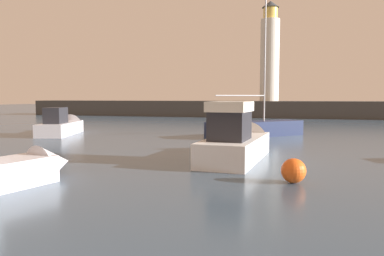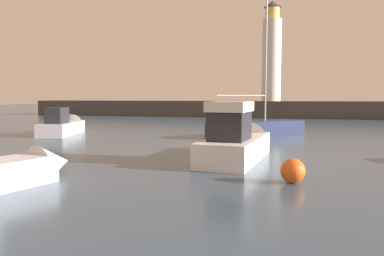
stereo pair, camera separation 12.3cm
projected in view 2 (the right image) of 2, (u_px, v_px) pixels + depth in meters
name	position (u px, v px, depth m)	size (l,w,h in m)	color
ground_plane	(238.00, 136.00, 28.97)	(220.00, 220.00, 0.00)	#384C60
breakwater	(267.00, 109.00, 55.40)	(75.88, 5.54, 2.39)	#423F3D
lighthouse	(272.00, 54.00, 54.59)	(2.75, 2.75, 14.48)	silver
motorboat_1	(240.00, 140.00, 18.51)	(2.77, 8.03, 3.26)	white
motorboat_3	(66.00, 125.00, 30.71)	(3.90, 7.45, 2.62)	silver
sailboat_moored	(257.00, 128.00, 28.35)	(7.06, 6.81, 11.95)	#1E284C
mooring_buoy	(293.00, 171.00, 12.93)	(0.86, 0.86, 0.86)	#EA5919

